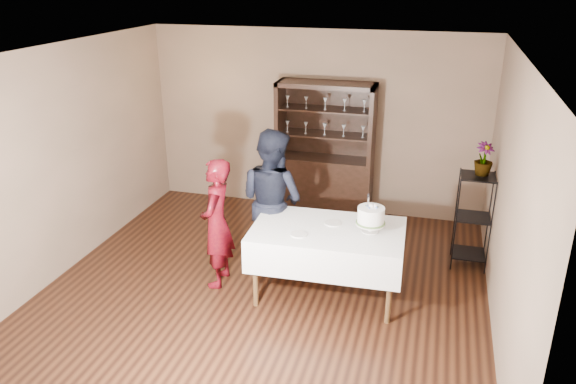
{
  "coord_description": "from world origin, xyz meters",
  "views": [
    {
      "loc": [
        1.76,
        -5.43,
        3.47
      ],
      "look_at": [
        0.24,
        0.1,
        1.18
      ],
      "focal_mm": 35.0,
      "sensor_mm": 36.0,
      "label": 1
    }
  ],
  "objects_px": {
    "cake": "(371,217)",
    "potted_plant": "(484,159)",
    "china_hutch": "(324,173)",
    "plant_etagere": "(473,217)",
    "woman": "(217,223)",
    "cake_table": "(327,245)",
    "man": "(272,200)"
  },
  "relations": [
    {
      "from": "plant_etagere",
      "to": "cake",
      "type": "bearing_deg",
      "value": -134.81
    },
    {
      "from": "china_hutch",
      "to": "plant_etagere",
      "type": "relative_size",
      "value": 1.67
    },
    {
      "from": "china_hutch",
      "to": "cake",
      "type": "distance_m",
      "value": 2.41
    },
    {
      "from": "man",
      "to": "cake",
      "type": "bearing_deg",
      "value": -176.77
    },
    {
      "from": "man",
      "to": "potted_plant",
      "type": "bearing_deg",
      "value": -139.96
    },
    {
      "from": "china_hutch",
      "to": "cake",
      "type": "height_order",
      "value": "china_hutch"
    },
    {
      "from": "china_hutch",
      "to": "plant_etagere",
      "type": "xyz_separation_m",
      "value": [
        2.08,
        -1.05,
        -0.01
      ]
    },
    {
      "from": "plant_etagere",
      "to": "man",
      "type": "bearing_deg",
      "value": -164.43
    },
    {
      "from": "man",
      "to": "potted_plant",
      "type": "height_order",
      "value": "man"
    },
    {
      "from": "cake_table",
      "to": "man",
      "type": "bearing_deg",
      "value": 147.17
    },
    {
      "from": "plant_etagere",
      "to": "woman",
      "type": "bearing_deg",
      "value": -156.55
    },
    {
      "from": "china_hutch",
      "to": "cake_table",
      "type": "bearing_deg",
      "value": -77.14
    },
    {
      "from": "cake",
      "to": "potted_plant",
      "type": "height_order",
      "value": "potted_plant"
    },
    {
      "from": "woman",
      "to": "cake",
      "type": "relative_size",
      "value": 3.45
    },
    {
      "from": "woman",
      "to": "cake_table",
      "type": "bearing_deg",
      "value": 87.28
    },
    {
      "from": "china_hutch",
      "to": "potted_plant",
      "type": "xyz_separation_m",
      "value": [
        2.12,
        -1.01,
        0.72
      ]
    },
    {
      "from": "china_hutch",
      "to": "plant_etagere",
      "type": "bearing_deg",
      "value": -26.83
    },
    {
      "from": "plant_etagere",
      "to": "cake_table",
      "type": "height_order",
      "value": "plant_etagere"
    },
    {
      "from": "cake_table",
      "to": "plant_etagere",
      "type": "bearing_deg",
      "value": 36.7
    },
    {
      "from": "plant_etagere",
      "to": "woman",
      "type": "distance_m",
      "value": 3.11
    },
    {
      "from": "cake_table",
      "to": "cake",
      "type": "xyz_separation_m",
      "value": [
        0.45,
        0.05,
        0.37
      ]
    },
    {
      "from": "potted_plant",
      "to": "plant_etagere",
      "type": "bearing_deg",
      "value": -129.83
    },
    {
      "from": "cake",
      "to": "potted_plant",
      "type": "relative_size",
      "value": 1.12
    },
    {
      "from": "potted_plant",
      "to": "cake",
      "type": "bearing_deg",
      "value": -134.63
    },
    {
      "from": "woman",
      "to": "plant_etagere",
      "type": "bearing_deg",
      "value": 107.79
    },
    {
      "from": "china_hutch",
      "to": "man",
      "type": "distance_m",
      "value": 1.75
    },
    {
      "from": "plant_etagere",
      "to": "potted_plant",
      "type": "relative_size",
      "value": 3.03
    },
    {
      "from": "cake",
      "to": "potted_plant",
      "type": "distance_m",
      "value": 1.69
    },
    {
      "from": "potted_plant",
      "to": "man",
      "type": "bearing_deg",
      "value": -163.68
    },
    {
      "from": "cake_table",
      "to": "man",
      "type": "height_order",
      "value": "man"
    },
    {
      "from": "woman",
      "to": "cake",
      "type": "xyz_separation_m",
      "value": [
        1.74,
        0.11,
        0.24
      ]
    },
    {
      "from": "man",
      "to": "cake_table",
      "type": "bearing_deg",
      "value": 170.89
    }
  ]
}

